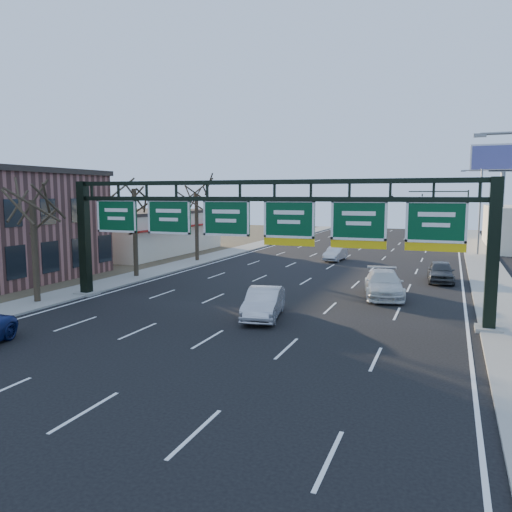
% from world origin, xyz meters
% --- Properties ---
extents(ground, '(160.00, 160.00, 0.00)m').
position_xyz_m(ground, '(0.00, 0.00, 0.00)').
color(ground, black).
rests_on(ground, ground).
extents(sidewalk_left, '(3.00, 120.00, 0.12)m').
position_xyz_m(sidewalk_left, '(-12.80, 20.00, 0.06)').
color(sidewalk_left, gray).
rests_on(sidewalk_left, ground).
extents(sidewalk_right, '(3.00, 120.00, 0.12)m').
position_xyz_m(sidewalk_right, '(12.80, 20.00, 0.06)').
color(sidewalk_right, gray).
rests_on(sidewalk_right, ground).
extents(dirt_strip_left, '(21.00, 120.00, 0.06)m').
position_xyz_m(dirt_strip_left, '(-25.00, 20.00, 0.03)').
color(dirt_strip_left, '#473D2B').
rests_on(dirt_strip_left, ground).
extents(lane_markings, '(21.60, 120.00, 0.01)m').
position_xyz_m(lane_markings, '(0.00, 20.00, 0.01)').
color(lane_markings, white).
rests_on(lane_markings, ground).
extents(sign_gantry, '(24.60, 1.20, 7.20)m').
position_xyz_m(sign_gantry, '(0.16, 8.00, 4.63)').
color(sign_gantry, black).
rests_on(sign_gantry, ground).
extents(brick_block, '(10.40, 12.40, 8.30)m').
position_xyz_m(brick_block, '(-21.50, 11.00, 4.16)').
color(brick_block, '#8A534B').
rests_on(brick_block, ground).
extents(cream_strip, '(10.90, 18.40, 4.70)m').
position_xyz_m(cream_strip, '(-21.48, 29.00, 2.36)').
color(cream_strip, beige).
rests_on(cream_strip, ground).
extents(tree_gantry, '(3.60, 3.60, 8.48)m').
position_xyz_m(tree_gantry, '(-12.80, 5.00, 7.11)').
color(tree_gantry, '#30281B').
rests_on(tree_gantry, sidewalk_left).
extents(tree_mid, '(3.60, 3.60, 9.24)m').
position_xyz_m(tree_mid, '(-12.80, 15.00, 7.85)').
color(tree_mid, '#30281B').
rests_on(tree_mid, sidewalk_left).
extents(tree_far, '(3.60, 3.60, 8.86)m').
position_xyz_m(tree_far, '(-12.80, 25.00, 7.48)').
color(tree_far, '#30281B').
rests_on(tree_far, sidewalk_left).
extents(streetlight_far, '(2.15, 0.22, 9.00)m').
position_xyz_m(streetlight_far, '(12.47, 40.00, 5.08)').
color(streetlight_far, slate).
rests_on(streetlight_far, sidewalk_right).
extents(billboard_right, '(7.00, 0.50, 12.00)m').
position_xyz_m(billboard_right, '(15.00, 44.98, 9.06)').
color(billboard_right, slate).
rests_on(billboard_right, ground).
extents(traffic_signal_mast, '(10.16, 0.54, 7.00)m').
position_xyz_m(traffic_signal_mast, '(5.69, 55.00, 5.50)').
color(traffic_signal_mast, black).
rests_on(traffic_signal_mast, ground).
extents(car_silver_sedan, '(2.51, 4.95, 1.56)m').
position_xyz_m(car_silver_sedan, '(0.94, 6.57, 0.78)').
color(car_silver_sedan, '#B1B0B5').
rests_on(car_silver_sedan, ground).
extents(car_white_wagon, '(3.26, 5.92, 1.63)m').
position_xyz_m(car_white_wagon, '(6.08, 14.38, 0.81)').
color(car_white_wagon, silver).
rests_on(car_white_wagon, ground).
extents(car_grey_far, '(2.10, 4.62, 1.54)m').
position_xyz_m(car_grey_far, '(9.29, 21.42, 0.77)').
color(car_grey_far, '#3A3C3E').
rests_on(car_grey_far, ground).
extents(car_silver_distant, '(1.72, 4.13, 1.33)m').
position_xyz_m(car_silver_distant, '(-0.50, 30.34, 0.66)').
color(car_silver_distant, '#B7B6BB').
rests_on(car_silver_distant, ground).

